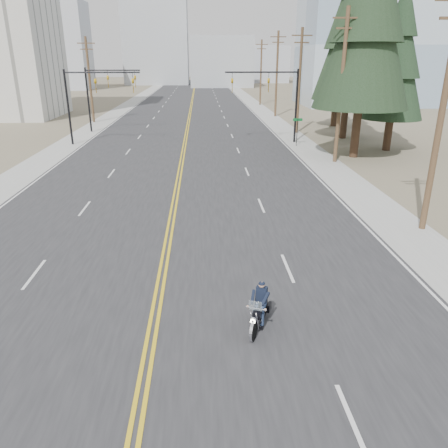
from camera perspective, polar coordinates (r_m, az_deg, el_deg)
name	(u,v)px	position (r m, az deg, el deg)	size (l,w,h in m)	color
ground_plane	(153,330)	(14.16, -9.29, -13.51)	(400.00, 400.00, 0.00)	#776D56
road	(191,105)	(82.03, -4.28, 15.22)	(20.00, 200.00, 0.01)	#303033
sidewalk_left	(127,105)	(83.05, -12.52, 14.88)	(3.00, 200.00, 0.01)	#A5A5A0
sidewalk_right	(255,105)	(82.60, 4.01, 15.27)	(3.00, 200.00, 0.01)	#A5A5A0
traffic_mast_left	(88,92)	(44.99, -17.33, 16.12)	(7.10, 0.26, 7.00)	black
traffic_mast_right	(276,91)	(44.35, 6.84, 16.82)	(7.10, 0.26, 7.00)	black
traffic_mast_far	(102,88)	(52.86, -15.62, 16.79)	(6.10, 0.26, 7.00)	black
street_sign	(297,127)	(43.07, 9.55, 12.37)	(0.90, 0.06, 2.62)	black
utility_pole_a	(442,110)	(22.55, 26.61, 13.13)	(2.20, 0.30, 11.00)	brown
utility_pole_b	(341,85)	(36.35, 15.09, 17.09)	(2.20, 0.30, 11.50)	brown
utility_pole_c	(300,80)	(50.86, 9.83, 18.06)	(2.20, 0.30, 11.00)	brown
utility_pole_d	(277,73)	(65.57, 6.92, 18.98)	(2.20, 0.30, 11.50)	brown
utility_pole_e	(261,72)	(82.38, 4.85, 19.22)	(2.20, 0.30, 11.00)	brown
utility_pole_left	(90,79)	(61.32, -17.15, 17.67)	(2.20, 0.30, 10.50)	brown
glass_building	(371,46)	(87.13, 18.70, 21.18)	(24.00, 16.00, 20.00)	#9EB5CC
haze_bldg_a	(61,46)	(131.85, -20.55, 20.94)	(14.00, 12.00, 22.00)	#B7BCC6
haze_bldg_b	(221,62)	(136.78, -0.37, 20.43)	(18.00, 14.00, 14.00)	#ADB2B7
haze_bldg_c	(345,54)	(127.55, 15.51, 20.61)	(16.00, 12.00, 18.00)	#B7BCC6
haze_bldg_d	(156,41)	(152.32, -8.82, 22.50)	(20.00, 15.00, 26.00)	#ADB2B7
haze_bldg_e	(266,64)	(163.32, 5.55, 20.05)	(14.00, 14.00, 12.00)	#B7BCC6
haze_bldg_f	(26,58)	(150.74, -24.47, 19.12)	(12.00, 12.00, 16.00)	#ADB2B7
motorcyclist	(259,307)	(13.75, 4.62, -10.74)	(0.81, 1.90, 1.48)	black
conifer_near	(369,5)	(38.90, 18.44, 25.46)	(7.71, 7.71, 20.40)	#382619
conifer_mid	(398,56)	(42.78, 21.82, 19.75)	(5.33, 5.33, 14.20)	#382619
conifer_tall	(354,20)	(48.41, 16.59, 24.13)	(7.13, 7.13, 19.80)	#382619
conifer_far	(339,60)	(57.06, 14.77, 20.04)	(5.06, 5.06, 13.56)	#382619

